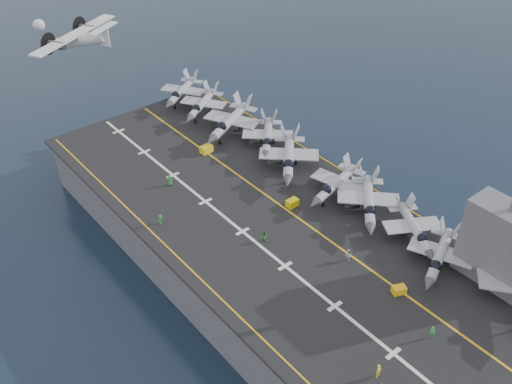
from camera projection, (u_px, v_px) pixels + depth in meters
ground at (271, 263)px, 98.03m from camera, size 500.00×500.00×0.00m
hull at (271, 242)px, 95.07m from camera, size 36.00×90.00×10.00m
flight_deck at (272, 217)px, 91.99m from camera, size 38.00×92.00×0.40m
foul_line at (286, 209)px, 93.39m from camera, size 0.35×90.00×0.02m
landing_centerline at (243, 231)px, 88.79m from camera, size 0.50×90.00×0.02m
deck_edge_port at (183, 262)px, 83.17m from camera, size 0.25×90.00×0.02m
deck_edge_stbd at (351, 175)px, 101.31m from camera, size 0.25×90.00×0.02m
island_superstructure at (503, 237)px, 76.40m from camera, size 5.00×10.00×15.00m
fighter_jet_1 at (440, 254)px, 81.09m from camera, size 16.30×13.85×4.79m
fighter_jet_2 at (415, 227)px, 86.06m from camera, size 14.46×15.99×4.63m
fighter_jet_3 at (369, 200)px, 91.04m from camera, size 17.73×17.59×5.20m
fighter_jet_4 at (336, 183)px, 95.17m from camera, size 15.86×12.38×4.89m
fighter_jet_5 at (289, 156)px, 101.35m from camera, size 18.83×19.03×5.58m
fighter_jet_6 at (268, 136)px, 107.50m from camera, size 16.94×17.18×5.03m
fighter_jet_7 at (230, 120)px, 111.54m from camera, size 19.61×17.13×5.71m
fighter_jet_8 at (202, 103)px, 118.15m from camera, size 17.10×15.67×4.94m
tow_cart_a at (399, 290)px, 78.03m from camera, size 2.17×1.84×1.11m
tow_cart_b at (292, 203)px, 93.76m from camera, size 2.03×1.33×1.21m
tow_cart_c at (206, 149)px, 107.06m from camera, size 2.35×1.61×1.35m
crew_1 at (379, 371)px, 66.89m from camera, size 1.38×1.10×2.02m
crew_2 at (264, 236)px, 86.64m from camera, size 0.78×1.11×1.76m
crew_3 at (160, 219)px, 89.85m from camera, size 1.15×0.87×1.74m
crew_5 at (170, 180)px, 98.27m from camera, size 1.47×1.36×2.04m
crew_6 at (432, 332)px, 71.58m from camera, size 1.31×1.33×1.87m
crew_7 at (348, 255)px, 82.95m from camera, size 1.23×1.44×2.04m
transport_plane at (76, 41)px, 115.77m from camera, size 29.14×25.94×5.73m
fighter_jet_9 at (182, 90)px, 122.93m from camera, size 17.10×15.67×4.94m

